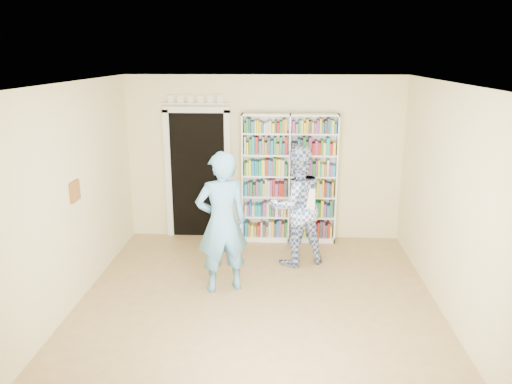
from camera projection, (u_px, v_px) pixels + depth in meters
The scene contains 11 objects.
floor at pixel (257, 307), 6.15m from camera, with size 5.00×5.00×0.00m, color olive.
ceiling at pixel (257, 84), 5.43m from camera, with size 5.00×5.00×0.00m, color white.
wall_back at pixel (264, 159), 8.19m from camera, with size 4.50×4.50×0.00m, color beige.
wall_left at pixel (67, 200), 5.90m from camera, with size 5.00×5.00×0.00m, color beige.
wall_right at pixel (454, 205), 5.68m from camera, with size 5.00×5.00×0.00m, color beige.
bookshelf at pixel (289, 178), 8.10m from camera, with size 1.53×0.29×2.11m.
doorway at pixel (198, 168), 8.27m from camera, with size 1.10×0.08×2.43m.
wall_art at pixel (75, 191), 6.08m from camera, with size 0.03×0.25×0.25m, color brown.
man_blue at pixel (222, 223), 6.38m from camera, with size 0.68×0.45×1.86m, color #5795C2.
man_plaid at pixel (296, 206), 7.24m from camera, with size 0.86×0.67×1.76m, color #314E97.
paper_sheet at pixel (307, 199), 6.98m from camera, with size 0.22×0.01×0.31m, color white.
Camera 1 is at (0.28, -5.54, 3.02)m, focal length 35.00 mm.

